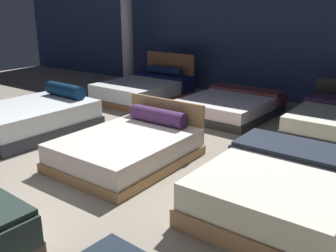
# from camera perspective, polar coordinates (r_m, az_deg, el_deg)

# --- Properties ---
(ground_plane) EXTENTS (18.00, 18.00, 0.02)m
(ground_plane) POSITION_cam_1_polar(r_m,az_deg,el_deg) (5.26, -8.32, -6.72)
(ground_plane) COLOR gray
(showroom_back_wall) EXTENTS (18.00, 0.06, 3.50)m
(showroom_back_wall) POSITION_cam_1_polar(r_m,az_deg,el_deg) (9.31, 15.26, 14.74)
(showroom_back_wall) COLOR navy
(showroom_back_wall) RESTS_ON ground_plane
(bed_3) EXTENTS (1.59, 2.09, 0.77)m
(bed_3) POSITION_cam_1_polar(r_m,az_deg,el_deg) (7.04, -19.87, 1.20)
(bed_3) COLOR #272A33
(bed_3) RESTS_ON ground_plane
(bed_4) EXTENTS (1.51, 1.96, 0.75)m
(bed_4) POSITION_cam_1_polar(r_m,az_deg,el_deg) (5.43, -5.96, -3.20)
(bed_4) COLOR #99744A
(bed_4) RESTS_ON ground_plane
(bed_5) EXTENTS (1.63, 2.01, 0.56)m
(bed_5) POSITION_cam_1_polar(r_m,az_deg,el_deg) (4.33, 17.13, -9.05)
(bed_5) COLOR #997351
(bed_5) RESTS_ON ground_plane
(bed_6) EXTENTS (1.67, 2.21, 1.02)m
(bed_6) POSITION_cam_1_polar(r_m,az_deg,el_deg) (9.10, -3.49, 5.70)
(bed_6) COLOR brown
(bed_6) RESTS_ON ground_plane
(bed_7) EXTENTS (1.71, 2.10, 0.45)m
(bed_7) POSITION_cam_1_polar(r_m,az_deg,el_deg) (7.84, 9.54, 3.12)
(bed_7) COLOR #2B2C2C
(bed_7) RESTS_ON ground_plane
(support_pillar) EXTENTS (0.32, 0.32, 3.50)m
(support_pillar) POSITION_cam_1_polar(r_m,az_deg,el_deg) (10.73, -6.31, 15.58)
(support_pillar) COLOR silver
(support_pillar) RESTS_ON ground_plane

